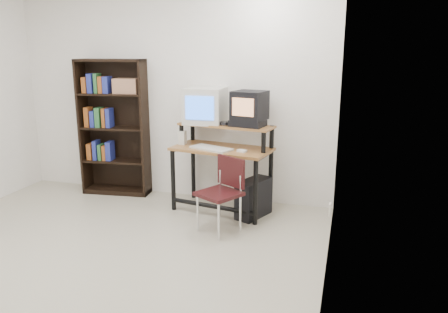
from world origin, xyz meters
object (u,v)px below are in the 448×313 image
(crt_tv, at_px, (250,105))
(bookshelf, at_px, (115,126))
(computer_desk, at_px, (222,153))
(school_chair, at_px, (223,187))
(pc_tower, at_px, (254,198))
(crt_monitor, at_px, (205,106))

(crt_tv, bearing_deg, bookshelf, -173.00)
(computer_desk, height_order, crt_tv, crt_tv)
(school_chair, xyz_separation_m, bookshelf, (-1.65, 0.79, 0.41))
(pc_tower, relative_size, bookshelf, 0.27)
(crt_monitor, distance_m, bookshelf, 1.27)
(pc_tower, distance_m, school_chair, 0.56)
(crt_tv, height_order, school_chair, crt_tv)
(crt_monitor, bearing_deg, computer_desk, -34.08)
(crt_tv, bearing_deg, crt_monitor, -177.35)
(computer_desk, distance_m, crt_tv, 0.61)
(crt_monitor, distance_m, pc_tower, 1.19)
(school_chair, bearing_deg, bookshelf, -176.48)
(crt_monitor, height_order, crt_tv, crt_monitor)
(computer_desk, xyz_separation_m, crt_tv, (0.29, 0.07, 0.53))
(computer_desk, bearing_deg, bookshelf, -179.54)
(crt_tv, relative_size, pc_tower, 0.88)
(school_chair, bearing_deg, computer_desk, 136.44)
(school_chair, distance_m, bookshelf, 1.88)
(computer_desk, height_order, school_chair, computer_desk)
(crt_monitor, relative_size, crt_tv, 1.14)
(computer_desk, relative_size, crt_tv, 2.93)
(crt_tv, bearing_deg, pc_tower, -47.34)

